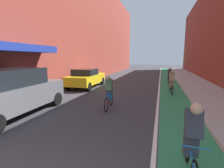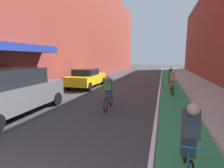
# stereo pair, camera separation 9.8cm
# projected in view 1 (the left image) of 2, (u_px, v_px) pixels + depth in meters

# --- Properties ---
(ground_plane) EXTENTS (88.32, 88.32, 0.00)m
(ground_plane) POSITION_uv_depth(u_px,v_px,m) (133.00, 82.00, 16.69)
(ground_plane) COLOR #38383D
(bike_lane_paint) EXTENTS (1.60, 40.15, 0.00)m
(bike_lane_paint) POSITION_uv_depth(u_px,v_px,m) (168.00, 80.00, 17.59)
(bike_lane_paint) COLOR #2D8451
(bike_lane_paint) RESTS_ON ground
(lane_divider_stripe) EXTENTS (0.12, 40.15, 0.00)m
(lane_divider_stripe) POSITION_uv_depth(u_px,v_px,m) (160.00, 80.00, 17.84)
(lane_divider_stripe) COLOR white
(lane_divider_stripe) RESTS_ON ground
(sidewalk_right) EXTENTS (2.89, 40.15, 0.14)m
(sidewalk_right) POSITION_uv_depth(u_px,v_px,m) (191.00, 81.00, 16.94)
(sidewalk_right) COLOR #A8A59E
(sidewalk_right) RESTS_ON ground
(building_facade_left) EXTENTS (4.15, 40.15, 12.03)m
(building_facade_left) POSITION_uv_depth(u_px,v_px,m) (86.00, 27.00, 19.34)
(building_facade_left) COLOR brown
(building_facade_left) RESTS_ON ground
(building_facade_right) EXTENTS (2.40, 36.15, 10.60)m
(building_facade_right) POSITION_uv_depth(u_px,v_px,m) (219.00, 30.00, 17.24)
(building_facade_right) COLOR brown
(building_facade_right) RESTS_ON ground
(parked_suv_gray) EXTENTS (2.08, 4.53, 1.98)m
(parked_suv_gray) POSITION_uv_depth(u_px,v_px,m) (13.00, 92.00, 6.84)
(parked_suv_gray) COLOR #595B60
(parked_suv_gray) RESTS_ON ground
(parked_sedan_yellow_cab) EXTENTS (2.08, 4.35, 1.53)m
(parked_sedan_yellow_cab) POSITION_uv_depth(u_px,v_px,m) (86.00, 78.00, 13.47)
(parked_sedan_yellow_cab) COLOR yellow
(parked_sedan_yellow_cab) RESTS_ON ground
(cyclist_lead) EXTENTS (0.48, 1.70, 1.60)m
(cyclist_lead) POSITION_uv_depth(u_px,v_px,m) (192.00, 137.00, 3.28)
(cyclist_lead) COLOR black
(cyclist_lead) RESTS_ON ground
(cyclist_mid) EXTENTS (0.48, 1.71, 1.61)m
(cyclist_mid) POSITION_uv_depth(u_px,v_px,m) (109.00, 91.00, 7.78)
(cyclist_mid) COLOR black
(cyclist_mid) RESTS_ON ground
(cyclist_trailing) EXTENTS (0.48, 1.68, 1.59)m
(cyclist_trailing) POSITION_uv_depth(u_px,v_px,m) (172.00, 82.00, 11.08)
(cyclist_trailing) COLOR black
(cyclist_trailing) RESTS_ON ground
(cyclist_far) EXTENTS (0.48, 1.71, 1.61)m
(cyclist_far) POSITION_uv_depth(u_px,v_px,m) (170.00, 76.00, 14.08)
(cyclist_far) COLOR black
(cyclist_far) RESTS_ON ground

